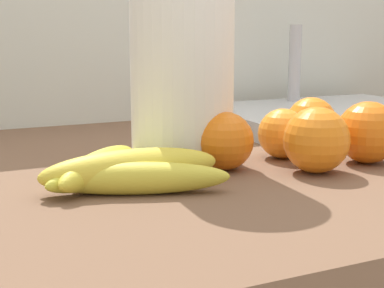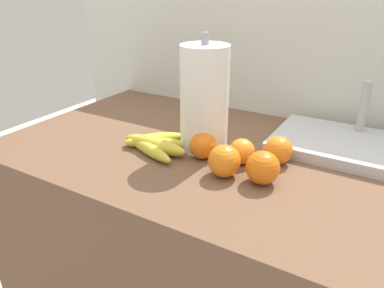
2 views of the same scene
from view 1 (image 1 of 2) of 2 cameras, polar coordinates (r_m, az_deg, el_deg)
wall_back at (r=1.24m, az=2.00°, el=-8.11°), size 2.00×0.06×1.30m
banana_bunch at (r=0.62m, az=-6.84°, el=-2.65°), size 0.20×0.18×0.04m
orange_right at (r=0.76m, az=8.94°, el=1.03°), size 0.07×0.07×0.07m
orange_far_right at (r=0.85m, az=11.66°, el=2.13°), size 0.07×0.07×0.07m
orange_center at (r=0.76m, az=16.96°, el=1.11°), size 0.08×0.08×0.08m
orange_front at (r=0.69m, az=3.23°, el=0.30°), size 0.07×0.07×0.07m
orange_back_left at (r=0.69m, az=12.15°, el=0.39°), size 0.08×0.08×0.08m
paper_towel_roll at (r=0.72m, az=-0.98°, el=9.23°), size 0.13×0.13×0.31m
sink_basin at (r=1.07m, az=12.74°, el=2.96°), size 0.42×0.27×0.18m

